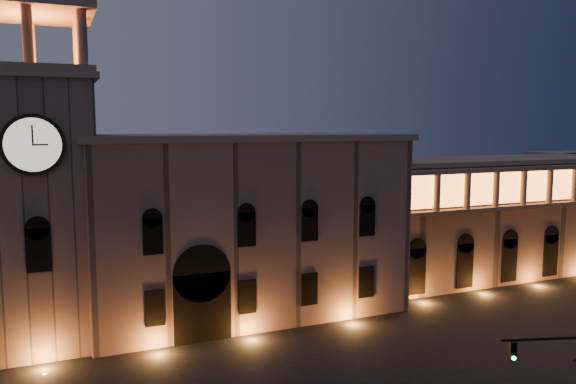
% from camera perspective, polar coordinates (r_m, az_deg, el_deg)
% --- Properties ---
extents(government_building, '(30.80, 12.80, 17.60)m').
position_cam_1_polar(government_building, '(55.00, -4.30, -3.36)').
color(government_building, '#795A4F').
rests_on(government_building, ground).
extents(clock_tower, '(9.80, 9.80, 32.40)m').
position_cam_1_polar(clock_tower, '(50.78, -24.10, -0.52)').
color(clock_tower, '#795A4F').
rests_on(clock_tower, ground).
extents(colonnade_wing, '(40.60, 11.50, 14.50)m').
position_cam_1_polar(colonnade_wing, '(74.78, 20.79, -2.22)').
color(colonnade_wing, brown).
rests_on(colonnade_wing, ground).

